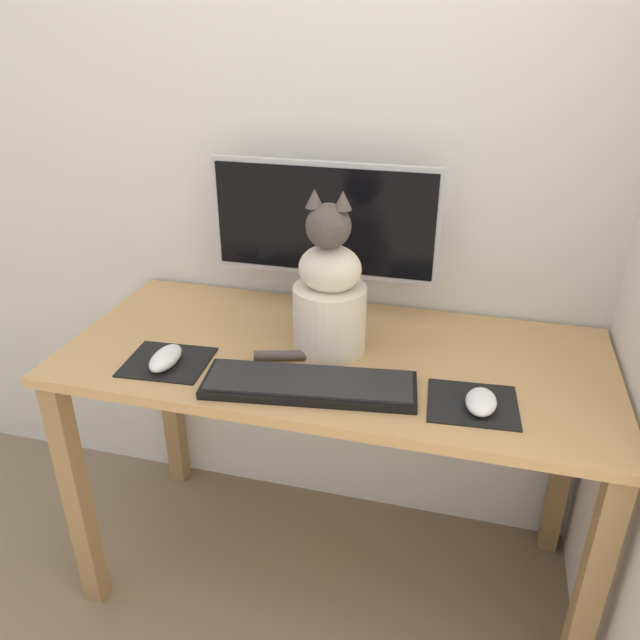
% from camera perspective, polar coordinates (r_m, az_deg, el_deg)
% --- Properties ---
extents(ground_plane, '(12.00, 12.00, 0.00)m').
position_cam_1_polar(ground_plane, '(1.93, 1.13, -21.75)').
color(ground_plane, '#847056').
extents(wall_back, '(7.00, 0.04, 2.50)m').
position_cam_1_polar(wall_back, '(1.61, 4.45, 19.74)').
color(wall_back, silver).
rests_on(wall_back, ground_plane).
extents(desk, '(1.28, 0.58, 0.71)m').
position_cam_1_polar(desk, '(1.53, 1.33, -6.49)').
color(desk, tan).
rests_on(desk, ground_plane).
extents(monitor, '(0.58, 0.17, 0.40)m').
position_cam_1_polar(monitor, '(1.57, 0.34, 8.27)').
color(monitor, '#B2B2B7').
rests_on(monitor, desk).
extents(keyboard, '(0.47, 0.20, 0.02)m').
position_cam_1_polar(keyboard, '(1.33, -0.97, -5.89)').
color(keyboard, black).
rests_on(keyboard, desk).
extents(mousepad_left, '(0.20, 0.18, 0.00)m').
position_cam_1_polar(mousepad_left, '(1.47, -13.77, -3.74)').
color(mousepad_left, black).
rests_on(mousepad_left, desk).
extents(mousepad_right, '(0.19, 0.17, 0.00)m').
position_cam_1_polar(mousepad_right, '(1.32, 13.78, -7.45)').
color(mousepad_right, black).
rests_on(mousepad_right, desk).
extents(computer_mouse_left, '(0.06, 0.11, 0.04)m').
position_cam_1_polar(computer_mouse_left, '(1.44, -13.94, -3.40)').
color(computer_mouse_left, white).
rests_on(computer_mouse_left, mousepad_left).
extents(computer_mouse_right, '(0.06, 0.10, 0.03)m').
position_cam_1_polar(computer_mouse_right, '(1.30, 14.51, -7.25)').
color(computer_mouse_right, white).
rests_on(computer_mouse_right, mousepad_right).
extents(cat, '(0.25, 0.20, 0.39)m').
position_cam_1_polar(cat, '(1.42, 0.84, 2.40)').
color(cat, beige).
rests_on(cat, desk).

